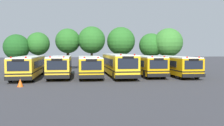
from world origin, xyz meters
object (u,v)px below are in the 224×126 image
(school_bus_2, at_px, (89,66))
(school_bus_3, at_px, (118,64))
(tree_4, at_px, (122,41))
(tree_6, at_px, (169,43))
(school_bus_5, at_px, (173,65))
(tree_0, at_px, (17,47))
(school_bus_1, at_px, (60,66))
(tree_2, at_px, (68,41))
(school_bus_0, at_px, (29,66))
(tree_1, at_px, (38,44))
(traffic_cone, at_px, (20,83))
(school_bus_4, at_px, (146,65))
(tree_3, at_px, (92,40))
(tree_5, at_px, (152,45))

(school_bus_2, height_order, school_bus_3, school_bus_3)
(tree_4, distance_m, tree_6, 7.62)
(school_bus_5, distance_m, tree_0, 22.12)
(tree_4, bearing_deg, school_bus_3, -103.76)
(school_bus_1, bearing_deg, tree_2, -92.54)
(school_bus_0, xyz_separation_m, tree_6, (20.25, 8.25, 2.93))
(school_bus_0, xyz_separation_m, tree_2, (4.25, 10.66, 3.28))
(school_bus_5, bearing_deg, school_bus_1, 0.84)
(tree_1, height_order, traffic_cone, tree_1)
(school_bus_4, distance_m, traffic_cone, 15.34)
(school_bus_4, distance_m, tree_2, 14.65)
(school_bus_4, relative_size, tree_1, 1.68)
(school_bus_5, distance_m, tree_2, 17.25)
(school_bus_4, bearing_deg, school_bus_0, 2.04)
(school_bus_3, relative_size, tree_6, 1.67)
(school_bus_0, bearing_deg, tree_1, -88.75)
(school_bus_4, xyz_separation_m, traffic_cone, (-13.49, -7.25, -1.00))
(school_bus_3, bearing_deg, school_bus_2, -0.30)
(school_bus_0, distance_m, tree_1, 9.33)
(school_bus_4, bearing_deg, school_bus_3, 6.07)
(tree_6, bearing_deg, tree_3, 172.22)
(school_bus_2, bearing_deg, school_bus_3, -179.49)
(school_bus_0, height_order, school_bus_1, school_bus_0)
(school_bus_3, distance_m, traffic_cone, 12.17)
(school_bus_4, bearing_deg, tree_0, -24.44)
(tree_4, bearing_deg, tree_6, -18.37)
(tree_1, bearing_deg, school_bus_3, -40.80)
(tree_6, height_order, traffic_cone, tree_6)
(school_bus_4, relative_size, tree_0, 1.79)
(tree_2, relative_size, tree_3, 0.95)
(school_bus_1, xyz_separation_m, school_bus_2, (3.37, -0.16, -0.02))
(school_bus_2, distance_m, tree_0, 13.14)
(tree_0, bearing_deg, school_bus_5, -22.23)
(school_bus_0, distance_m, school_bus_3, 10.39)
(school_bus_2, distance_m, tree_4, 12.76)
(school_bus_3, relative_size, tree_0, 2.03)
(school_bus_0, xyz_separation_m, tree_4, (13.02, 10.65, 3.21))
(school_bus_0, xyz_separation_m, tree_3, (8.06, 9.92, 3.37))
(tree_4, bearing_deg, tree_2, 179.93)
(tree_2, height_order, traffic_cone, tree_2)
(school_bus_0, distance_m, school_bus_2, 6.89)
(school_bus_0, bearing_deg, tree_6, -157.16)
(school_bus_4, height_order, tree_2, tree_2)
(tree_3, xyz_separation_m, tree_4, (4.96, 0.73, -0.16))
(school_bus_4, relative_size, tree_2, 1.48)
(school_bus_0, relative_size, school_bus_2, 1.07)
(school_bus_2, distance_m, tree_3, 10.60)
(school_bus_0, height_order, school_bus_4, school_bus_0)
(school_bus_3, bearing_deg, tree_6, -139.07)
(tree_2, height_order, tree_5, tree_2)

